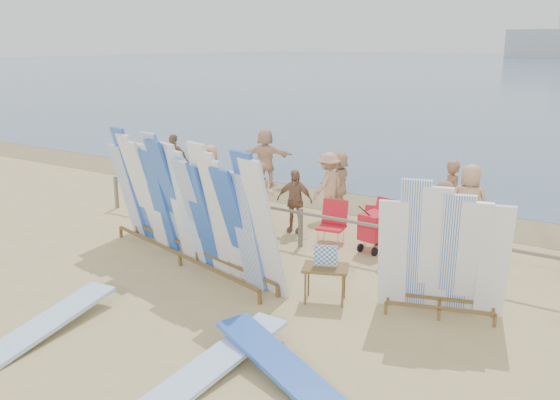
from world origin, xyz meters
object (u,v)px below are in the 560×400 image
Objects in this scene: beachgoer_8 at (442,219)px; beachgoer_0 at (210,175)px; flat_board_b at (218,370)px; beachgoer_4 at (295,201)px; beach_chair_right at (376,236)px; beachgoer_1 at (242,189)px; flat_board_d at (283,378)px; beachgoer_11 at (265,157)px; beachgoer_7 at (452,198)px; stroller at (377,231)px; flat_board_a at (48,332)px; beachgoer_2 at (261,196)px; vendor_table at (325,283)px; beachgoer_3 at (328,185)px; side_surfboard_rack at (443,255)px; beachgoer_extra_1 at (174,162)px; main_surfboard_rack at (187,207)px; beach_chair_left at (332,230)px; beachgoer_5 at (339,181)px; beachgoer_6 at (469,205)px.

beachgoer_8 is 0.97× the size of beachgoer_0.
flat_board_b is 1.74× the size of beachgoer_4.
beachgoer_1 is at bearing 156.69° from beach_chair_right.
beachgoer_1 is at bearing 157.33° from beachgoer_4.
beach_chair_right is at bearing 32.57° from flat_board_d.
beachgoer_7 is at bearing 136.45° from beachgoer_11.
beach_chair_right is 0.80× the size of stroller.
beachgoer_11 reaches higher than flat_board_a.
beachgoer_2 is at bearing 93.89° from beachgoer_11.
vendor_table is 0.60× the size of beachgoer_0.
stroller is 0.66× the size of beachgoer_3.
beachgoer_1 is (-4.08, 0.52, 0.31)m from stroller.
flat_board_a is 8.06m from beachgoer_8.
side_surfboard_rack reaches higher than beachgoer_0.
flat_board_b is at bearing 91.61° from beachgoer_11.
beachgoer_extra_1 reaches higher than beachgoer_1.
vendor_table is 4.14m from beachgoer_4.
stroller is 5.60m from beachgoer_0.
beachgoer_1 is 3.55m from beachgoer_11.
beachgoer_2 is at bearing 80.19° from beachgoer_7.
beachgoer_7 is at bearing -5.64° from beachgoer_2.
beach_chair_right is at bearing 59.93° from flat_board_a.
flat_board_d is 2.36× the size of stroller.
main_surfboard_rack reaches higher than stroller.
flat_board_a is 6.69m from beach_chair_left.
flat_board_b is 1.56× the size of beachgoer_3.
beachgoer_extra_1 is at bearing 10.52° from beachgoer_11.
main_surfboard_rack is at bearing -151.79° from beach_chair_right.
beachgoer_5 is (3.33, -1.32, -0.10)m from beachgoer_11.
flat_board_b is 1.44× the size of beachgoer_6.
side_surfboard_rack is 3.38m from stroller.
flat_board_a is at bearing -9.54° from beachgoer_5.
beach_chair_right is (-2.32, 2.61, -0.82)m from side_surfboard_rack.
beachgoer_11 reaches higher than beach_chair_right.
flat_board_b is 6.01m from beach_chair_left.
beachgoer_1 reaches higher than flat_board_a.
beachgoer_8 is 0.93× the size of beachgoer_7.
beachgoer_11 reaches higher than stroller.
beachgoer_0 is (-3.31, -1.48, 0.04)m from beachgoer_5.
main_surfboard_rack reaches higher than beachgoer_2.
beachgoer_2 is 2.66m from beachgoer_0.
beachgoer_extra_1 is at bearing 112.94° from flat_board_a.
beachgoer_6 reaches higher than beachgoer_2.
side_surfboard_rack is 6.16m from beachgoer_3.
stroller reaches higher than beach_chair_left.
vendor_table is 0.39× the size of flat_board_a.
beach_chair_left is 0.57× the size of beachgoer_2.
side_surfboard_rack is 2.53× the size of beach_chair_left.
main_surfboard_rack is 4.31m from beach_chair_right.
beach_chair_right is 0.53× the size of beachgoer_extra_1.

